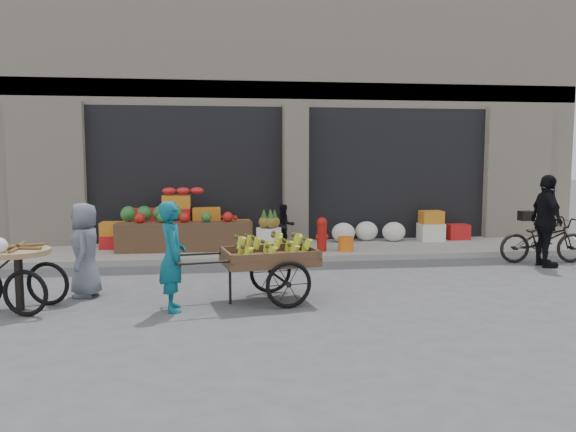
{
  "coord_description": "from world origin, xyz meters",
  "views": [
    {
      "loc": [
        -1.84,
        -7.79,
        2.07
      ],
      "look_at": [
        -0.65,
        1.34,
        1.1
      ],
      "focal_mm": 35.0,
      "sensor_mm": 36.0,
      "label": 1
    }
  ],
  "objects": [
    {
      "name": "fire_hydrant",
      "position": [
        0.35,
        3.55,
        0.5
      ],
      "size": [
        0.22,
        0.22,
        0.71
      ],
      "color": "#A5140F",
      "rests_on": "sidewalk"
    },
    {
      "name": "building",
      "position": [
        0.0,
        8.03,
        3.37
      ],
      "size": [
        14.0,
        6.45,
        7.0
      ],
      "color": "beige",
      "rests_on": "ground"
    },
    {
      "name": "right_bay_goods",
      "position": [
        2.61,
        4.7,
        0.41
      ],
      "size": [
        3.35,
        0.6,
        0.7
      ],
      "color": "silver",
      "rests_on": "sidewalk"
    },
    {
      "name": "vendor_grey",
      "position": [
        -3.76,
        0.75,
        0.7
      ],
      "size": [
        0.51,
        0.73,
        1.4
      ],
      "primitive_type": "imported",
      "rotation": [
        0.0,
        0.0,
        -1.47
      ],
      "color": "slate",
      "rests_on": "ground"
    },
    {
      "name": "sidewalk",
      "position": [
        0.0,
        4.1,
        0.06
      ],
      "size": [
        18.0,
        2.2,
        0.12
      ],
      "primitive_type": "cube",
      "color": "gray",
      "rests_on": "ground"
    },
    {
      "name": "vendor_woman",
      "position": [
        -2.42,
        -0.22,
        0.74
      ],
      "size": [
        0.44,
        0.59,
        1.49
      ],
      "primitive_type": "imported",
      "rotation": [
        0.0,
        0.0,
        1.73
      ],
      "color": "#0E576B",
      "rests_on": "ground"
    },
    {
      "name": "pineapple_bin",
      "position": [
        -0.75,
        3.6,
        0.37
      ],
      "size": [
        0.52,
        0.52,
        0.5
      ],
      "primitive_type": "cylinder",
      "color": "silver",
      "rests_on": "sidewalk"
    },
    {
      "name": "tricycle_cart",
      "position": [
        -4.49,
        0.05,
        0.57
      ],
      "size": [
        1.46,
        1.01,
        0.95
      ],
      "rotation": [
        0.0,
        0.0,
        -0.23
      ],
      "color": "#9E7F51",
      "rests_on": "ground"
    },
    {
      "name": "bicycle",
      "position": [
        4.54,
        2.36,
        0.45
      ],
      "size": [
        1.76,
        0.75,
        0.9
      ],
      "primitive_type": "imported",
      "rotation": [
        0.0,
        0.0,
        1.48
      ],
      "color": "black",
      "rests_on": "ground"
    },
    {
      "name": "ground",
      "position": [
        0.0,
        0.0,
        0.0
      ],
      "size": [
        80.0,
        80.0,
        0.0
      ],
      "primitive_type": "plane",
      "color": "#424244",
      "rests_on": "ground"
    },
    {
      "name": "orange_bucket",
      "position": [
        0.85,
        3.5,
        0.27
      ],
      "size": [
        0.32,
        0.32,
        0.3
      ],
      "primitive_type": "cylinder",
      "color": "orange",
      "rests_on": "sidewalk"
    },
    {
      "name": "cyclist",
      "position": [
        4.34,
        1.96,
        0.87
      ],
      "size": [
        0.51,
        1.06,
        1.75
      ],
      "primitive_type": "imported",
      "rotation": [
        0.0,
        0.0,
        1.48
      ],
      "color": "black",
      "rests_on": "ground"
    },
    {
      "name": "banana_cart",
      "position": [
        -1.13,
        0.1,
        0.68
      ],
      "size": [
        2.34,
        1.26,
        0.93
      ],
      "rotation": [
        0.0,
        0.0,
        0.17
      ],
      "color": "brown",
      "rests_on": "ground"
    },
    {
      "name": "seated_person",
      "position": [
        -0.35,
        4.2,
        0.58
      ],
      "size": [
        0.51,
        0.43,
        0.93
      ],
      "primitive_type": "imported",
      "rotation": [
        0.0,
        0.0,
        0.17
      ],
      "color": "black",
      "rests_on": "sidewalk"
    },
    {
      "name": "fruit_display",
      "position": [
        -2.48,
        4.38,
        0.67
      ],
      "size": [
        3.1,
        1.12,
        1.24
      ],
      "color": "red",
      "rests_on": "sidewalk"
    }
  ]
}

